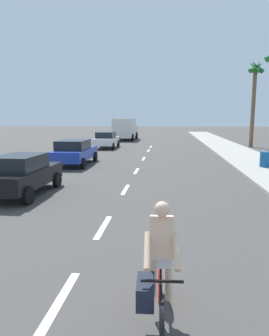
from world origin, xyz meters
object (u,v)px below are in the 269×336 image
object	(u,v)px
parked_car_white	(106,139)
trash_bin_far	(265,159)
cyclist	(158,269)
delivery_truck	(125,128)
parked_car_black	(22,173)
palm_tree_distant	(254,85)
parked_car_blue	(74,151)

from	to	relation	value
parked_car_white	trash_bin_far	xyz separation A→B (m)	(11.51, -10.96, -0.27)
cyclist	trash_bin_far	bearing A→B (deg)	-114.74
parked_car_white	delivery_truck	bearing A→B (deg)	88.20
parked_car_black	trash_bin_far	bearing A→B (deg)	33.72
palm_tree_distant	trash_bin_far	size ratio (longest dim) A/B	9.71
cyclist	parked_car_black	xyz separation A→B (m)	(-5.45, 6.99, 0.01)
parked_car_black	delivery_truck	bearing A→B (deg)	91.03
parked_car_black	trash_bin_far	size ratio (longest dim) A/B	4.59
cyclist	palm_tree_distant	xyz separation A→B (m)	(8.36, 27.71, 5.25)
parked_car_black	parked_car_blue	size ratio (longest dim) A/B	0.87
parked_car_black	delivery_truck	xyz separation A→B (m)	(0.00, 28.83, 0.67)
parked_car_white	trash_bin_far	world-z (taller)	parked_car_white
palm_tree_distant	trash_bin_far	xyz separation A→B (m)	(-2.65, -13.56, -5.50)
cyclist	palm_tree_distant	size ratio (longest dim) A/B	0.22
trash_bin_far	parked_car_blue	bearing A→B (deg)	177.83
cyclist	parked_car_black	world-z (taller)	cyclist
parked_car_blue	delivery_truck	world-z (taller)	delivery_truck
parked_car_blue	cyclist	bearing A→B (deg)	-68.87
parked_car_white	cyclist	bearing A→B (deg)	-76.89
cyclist	trash_bin_far	world-z (taller)	cyclist
parked_car_black	trash_bin_far	xyz separation A→B (m)	(11.15, 7.16, -0.26)
cyclist	delivery_truck	size ratio (longest dim) A/B	0.29
delivery_truck	parked_car_blue	bearing A→B (deg)	-89.21
parked_car_blue	delivery_truck	size ratio (longest dim) A/B	0.72
cyclist	parked_car_white	world-z (taller)	cyclist
trash_bin_far	palm_tree_distant	bearing A→B (deg)	78.94
cyclist	parked_car_black	distance (m)	8.86
parked_car_blue	trash_bin_far	bearing A→B (deg)	-2.50
palm_tree_distant	trash_bin_far	distance (m)	14.87
delivery_truck	parked_car_white	bearing A→B (deg)	-90.34
cyclist	parked_car_blue	bearing A→B (deg)	-71.31
palm_tree_distant	parked_car_blue	bearing A→B (deg)	-137.03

